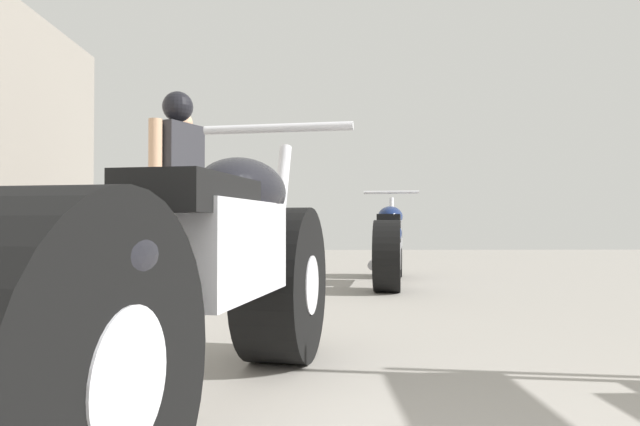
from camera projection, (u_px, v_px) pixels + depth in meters
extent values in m
plane|color=gray|center=(320.00, 318.00, 3.49)|extent=(17.52, 17.52, 0.00)
cylinder|color=black|center=(282.00, 284.00, 2.39)|extent=(0.38, 0.68, 0.64)
cylinder|color=silver|center=(282.00, 284.00, 2.39)|extent=(0.31, 0.29, 0.24)
cylinder|color=black|center=(61.00, 376.00, 0.96)|extent=(0.38, 0.68, 0.64)
cylinder|color=silver|center=(61.00, 376.00, 0.96)|extent=(0.31, 0.29, 0.24)
cube|color=silver|center=(219.00, 249.00, 1.68)|extent=(0.37, 0.68, 0.28)
ellipsoid|color=black|center=(243.00, 192.00, 1.90)|extent=(0.37, 0.57, 0.22)
cube|color=black|center=(194.00, 195.00, 1.50)|extent=(0.32, 0.52, 0.10)
ellipsoid|color=black|center=(79.00, 255.00, 1.01)|extent=(0.35, 0.49, 0.24)
cylinder|color=silver|center=(280.00, 212.00, 2.36)|extent=(0.10, 0.26, 0.58)
cylinder|color=silver|center=(277.00, 128.00, 2.32)|extent=(0.62, 0.17, 0.04)
cylinder|color=silver|center=(120.00, 367.00, 1.41)|extent=(0.21, 0.56, 0.09)
cylinder|color=black|center=(392.00, 249.00, 6.13)|extent=(0.32, 0.63, 0.60)
cylinder|color=silver|center=(392.00, 249.00, 6.13)|extent=(0.27, 0.27, 0.23)
cylinder|color=black|center=(387.00, 256.00, 4.78)|extent=(0.32, 0.63, 0.60)
cylinder|color=silver|center=(387.00, 256.00, 4.78)|extent=(0.27, 0.27, 0.23)
cube|color=silver|center=(390.00, 234.00, 5.46)|extent=(0.33, 0.63, 0.26)
ellipsoid|color=navy|center=(390.00, 217.00, 5.67)|extent=(0.33, 0.52, 0.21)
cube|color=black|center=(389.00, 219.00, 5.30)|extent=(0.28, 0.48, 0.09)
ellipsoid|color=navy|center=(387.00, 233.00, 4.83)|extent=(0.31, 0.45, 0.23)
cylinder|color=silver|center=(391.00, 222.00, 6.10)|extent=(0.09, 0.24, 0.55)
cylinder|color=silver|center=(391.00, 192.00, 6.07)|extent=(0.58, 0.13, 0.03)
cylinder|color=silver|center=(374.00, 263.00, 5.20)|extent=(0.17, 0.52, 0.08)
cylinder|color=#4C4C4C|center=(180.00, 239.00, 5.95)|extent=(0.20, 0.20, 0.83)
cylinder|color=#4C4C4C|center=(182.00, 239.00, 5.75)|extent=(0.20, 0.20, 0.83)
cube|color=#2D2D33|center=(181.00, 167.00, 5.86)|extent=(0.36, 0.51, 0.64)
cylinder|color=tan|center=(179.00, 167.00, 6.14)|extent=(0.14, 0.14, 0.58)
cylinder|color=tan|center=(183.00, 162.00, 5.59)|extent=(0.14, 0.14, 0.58)
sphere|color=tan|center=(181.00, 123.00, 5.87)|extent=(0.23, 0.23, 0.23)
cylinder|color=#4C4C4C|center=(169.00, 243.00, 4.85)|extent=(0.21, 0.21, 0.81)
cylinder|color=#4C4C4C|center=(185.00, 242.00, 5.03)|extent=(0.21, 0.21, 0.81)
cube|color=#2D2D33|center=(178.00, 160.00, 4.95)|extent=(0.42, 0.51, 0.62)
cylinder|color=tan|center=(155.00, 153.00, 4.70)|extent=(0.15, 0.15, 0.57)
cylinder|color=tan|center=(198.00, 160.00, 5.21)|extent=(0.15, 0.15, 0.57)
sphere|color=black|center=(178.00, 109.00, 4.96)|extent=(0.22, 0.22, 0.22)
sphere|color=black|center=(178.00, 107.00, 4.96)|extent=(0.27, 0.27, 0.27)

